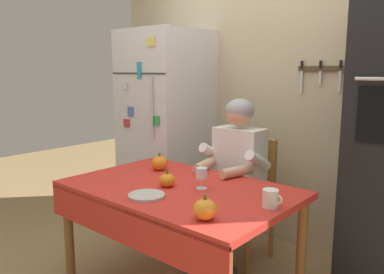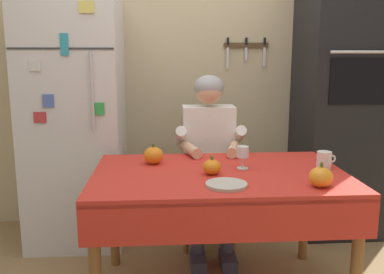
{
  "view_description": "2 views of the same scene",
  "coord_description": "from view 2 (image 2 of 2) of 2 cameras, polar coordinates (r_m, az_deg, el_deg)",
  "views": [
    {
      "loc": [
        1.56,
        -1.59,
        1.45
      ],
      "look_at": [
        -0.01,
        0.23,
        1.03
      ],
      "focal_mm": 36.11,
      "sensor_mm": 36.0,
      "label": 1
    },
    {
      "loc": [
        -0.31,
        -2.17,
        1.38
      ],
      "look_at": [
        -0.14,
        0.22,
        0.92
      ],
      "focal_mm": 39.68,
      "sensor_mm": 36.0,
      "label": 2
    }
  ],
  "objects": [
    {
      "name": "wall_oven",
      "position": [
        3.46,
        19.24,
        4.9
      ],
      "size": [
        0.6,
        0.64,
        2.1
      ],
      "color": "black",
      "rests_on": "ground"
    },
    {
      "name": "coffee_mug",
      "position": [
        2.56,
        17.36,
        -2.92
      ],
      "size": [
        0.11,
        0.08,
        0.1
      ],
      "color": "white",
      "rests_on": "dining_table"
    },
    {
      "name": "pumpkin_medium",
      "position": [
        2.31,
        2.69,
        -4.05
      ],
      "size": [
        0.1,
        0.1,
        0.1
      ],
      "color": "orange",
      "rests_on": "dining_table"
    },
    {
      "name": "back_wall_assembly",
      "position": [
        3.54,
        1.9,
        9.67
      ],
      "size": [
        3.7,
        0.13,
        2.6
      ],
      "color": "#BCAD89",
      "rests_on": "ground"
    },
    {
      "name": "pumpkin_small",
      "position": [
        2.18,
        16.94,
        -5.16
      ],
      "size": [
        0.12,
        0.12,
        0.12
      ],
      "color": "orange",
      "rests_on": "dining_table"
    },
    {
      "name": "serving_tray",
      "position": [
        2.12,
        4.51,
        -6.4
      ],
      "size": [
        0.21,
        0.21,
        0.02
      ],
      "primitive_type": "cylinder",
      "color": "#B7B2A8",
      "rests_on": "dining_table"
    },
    {
      "name": "dining_table",
      "position": [
        2.38,
        3.72,
        -6.74
      ],
      "size": [
        1.4,
        0.9,
        0.74
      ],
      "color": "brown",
      "rests_on": "ground"
    },
    {
      "name": "pumpkin_large",
      "position": [
        2.54,
        -5.22,
        -2.48
      ],
      "size": [
        0.12,
        0.12,
        0.12
      ],
      "color": "orange",
      "rests_on": "dining_table"
    },
    {
      "name": "wine_glass",
      "position": [
        2.42,
        6.82,
        -2.18
      ],
      "size": [
        0.07,
        0.07,
        0.13
      ],
      "color": "white",
      "rests_on": "dining_table"
    },
    {
      "name": "refrigerator",
      "position": [
        3.23,
        -15.36,
        2.04
      ],
      "size": [
        0.68,
        0.71,
        1.8
      ],
      "color": "silver",
      "rests_on": "ground"
    },
    {
      "name": "chair_behind_person",
      "position": [
        3.18,
        1.95,
        -4.9
      ],
      "size": [
        0.4,
        0.4,
        0.93
      ],
      "color": "#9E6B33",
      "rests_on": "ground"
    },
    {
      "name": "seated_person",
      "position": [
        2.94,
        2.35,
        -1.66
      ],
      "size": [
        0.47,
        0.55,
        1.25
      ],
      "color": "#38384C",
      "rests_on": "ground"
    }
  ]
}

